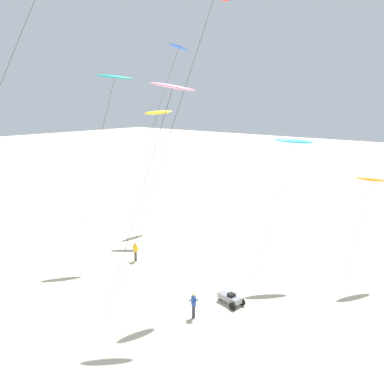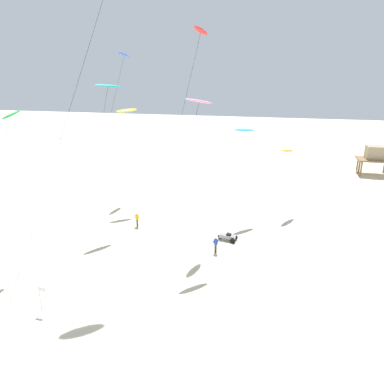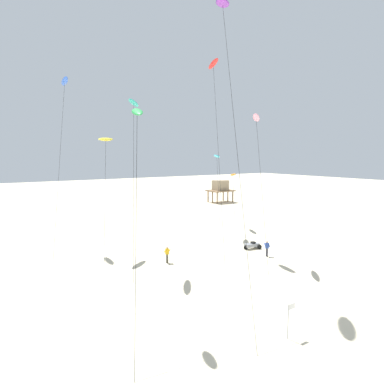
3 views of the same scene
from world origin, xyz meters
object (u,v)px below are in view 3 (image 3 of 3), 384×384
Objects in this scene: kite_yellow at (106,140)px; kite_cyan at (217,157)px; kite_green at (137,115)px; kite_pink at (256,119)px; kite_teal at (134,104)px; kite_flyer_middle at (167,254)px; beach_buggy at (252,245)px; kite_red at (213,66)px; kite_orange at (233,175)px; kite_flyer_nearest at (267,248)px; marker_flag at (290,314)px; stilt_house at (220,187)px; kite_blue at (65,83)px; kite_purple at (223,5)px.

kite_cyan is at bearing -1.21° from kite_yellow.
kite_cyan is (17.97, 15.31, -2.63)m from kite_green.
kite_teal reaches higher than kite_pink.
beach_buggy is at bearing -5.23° from kite_flyer_middle.
kite_cyan is 5.12× the size of beach_buggy.
kite_red reaches higher than kite_pink.
kite_orange is at bearing 6.69° from kite_yellow.
kite_pink is (11.65, -10.47, 1.90)m from kite_yellow.
kite_cyan is 6.50× the size of kite_flyer_middle.
kite_teal is 20.14m from beach_buggy.
kite_flyer_middle is (-10.99, -6.35, -9.58)m from kite_cyan.
kite_red is (-1.19, 5.50, 6.09)m from kite_pink.
kite_orange is 3.85× the size of beach_buggy.
kite_red is 20.34m from beach_buggy.
kite_red reaches higher than kite_cyan.
beach_buggy is at bearing 48.16° from kite_pink.
kite_orange is at bearing 64.42° from kite_flyer_nearest.
kite_flyer_nearest is 10.60m from kite_flyer_middle.
kite_green is 0.94× the size of kite_pink.
kite_orange reaches higher than marker_flag.
beach_buggy is at bearing 52.97° from marker_flag.
stilt_house is (15.08, 22.08, -4.31)m from kite_orange.
kite_green is 0.71× the size of kite_blue.
kite_purple is 23.14m from kite_flyer_nearest.
kite_flyer_middle is 0.80× the size of marker_flag.
kite_green reaches higher than kite_orange.
kite_pink is 1.80× the size of kite_orange.
kite_flyer_nearest is at bearing 48.64° from marker_flag.
kite_flyer_middle is at bearing 174.77° from beach_buggy.
kite_yellow is 0.60× the size of kite_red.
kite_cyan is at bearing 86.72° from beach_buggy.
kite_cyan is (2.97, 10.16, -3.69)m from kite_pink.
kite_red is (10.47, -4.97, 7.98)m from kite_yellow.
marker_flag reaches higher than kite_flyer_nearest.
kite_red is 9.91× the size of beach_buggy.
kite_blue is 0.93× the size of kite_red.
kite_flyer_nearest is at bearing -20.56° from kite_teal.
kite_purple is at bearing -147.64° from beach_buggy.
kite_purple is 1.46× the size of kite_teal.
kite_blue is at bearing 131.24° from kite_pink.
kite_teal is at bearing 118.70° from kite_purple.
kite_blue is at bearing 171.00° from kite_orange.
kite_purple reaches higher than beach_buggy.
kite_pink reaches higher than beach_buggy.
kite_blue is at bearing 88.12° from kite_green.
kite_teal is 7.49× the size of marker_flag.
kite_red is 12.56× the size of kite_flyer_middle.
beach_buggy is at bearing -118.71° from kite_orange.
kite_cyan is at bearing -129.14° from stilt_house.
kite_flyer_middle is (6.27, -12.49, -17.92)m from kite_blue.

